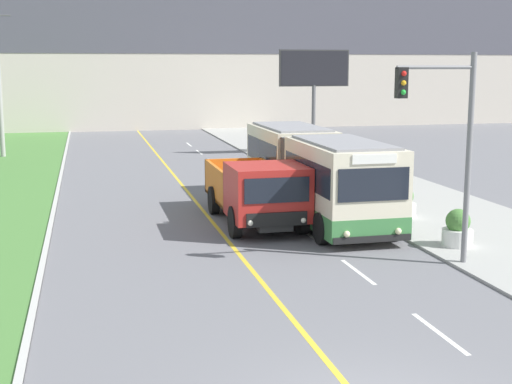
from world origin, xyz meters
name	(u,v)px	position (x,y,z in m)	size (l,w,h in m)	color
lane_marking_centre	(346,360)	(0.38, 2.37, 0.00)	(2.88, 140.00, 0.01)	gold
apartment_block_background	(131,22)	(0.00, 55.58, 9.24)	(80.00, 8.04, 18.48)	beige
city_bus	(314,173)	(3.96, 15.42, 1.55)	(2.69, 11.53, 3.05)	beige
dump_truck	(260,194)	(1.43, 13.54, 1.19)	(2.55, 6.80, 2.30)	black
traffic_light_mast	(448,132)	(5.23, 7.77, 3.72)	(2.28, 0.32, 5.85)	slate
billboard_large	(314,74)	(9.42, 32.33, 5.00)	(4.39, 0.24, 6.43)	#59595B
planter_round_near	(458,230)	(6.61, 9.45, 0.58)	(0.93, 0.93, 1.14)	silver
planter_round_second	(403,203)	(6.78, 13.71, 0.60)	(0.97, 0.97, 1.17)	silver
planter_round_third	(355,184)	(6.60, 17.96, 0.60)	(0.91, 0.91, 1.17)	silver
planter_round_far	(321,170)	(6.56, 22.22, 0.59)	(0.94, 0.94, 1.15)	silver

